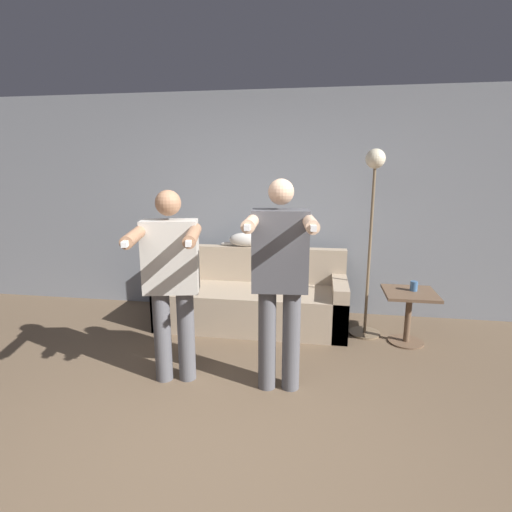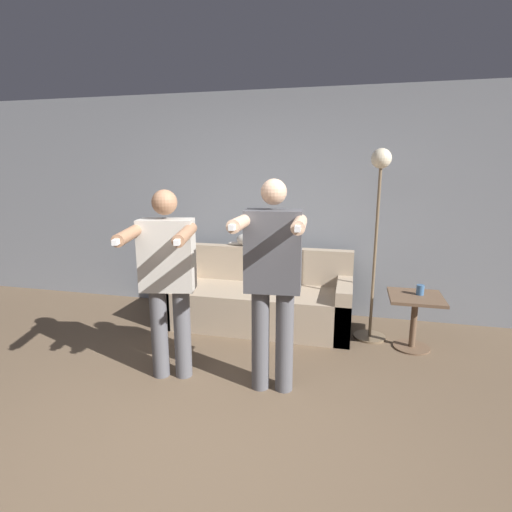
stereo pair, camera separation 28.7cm
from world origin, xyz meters
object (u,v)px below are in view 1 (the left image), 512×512
at_px(person_right, 280,274).
at_px(couch, 253,301).
at_px(floor_lamp, 372,210).
at_px(cup, 414,286).
at_px(person_left, 171,276).
at_px(cat, 246,239).
at_px(side_table, 409,306).

bearing_deg(person_right, couch, 102.92).
xyz_separation_m(couch, person_right, (0.43, -1.31, 0.68)).
relative_size(couch, person_right, 1.24).
bearing_deg(floor_lamp, cup, -14.59).
xyz_separation_m(person_left, cat, (0.30, 1.60, 0.01)).
relative_size(couch, side_table, 3.82).
distance_m(person_left, cup, 2.39).
xyz_separation_m(person_left, side_table, (2.05, 1.07, -0.52)).
distance_m(person_left, cat, 1.63).
bearing_deg(cup, couch, 172.95).
bearing_deg(floor_lamp, person_right, -123.19).
relative_size(couch, cup, 21.19).
relative_size(person_left, cat, 3.17).
height_order(person_left, cat, person_left).
height_order(person_right, side_table, person_right).
bearing_deg(couch, floor_lamp, -4.31).
xyz_separation_m(cat, side_table, (1.75, -0.54, -0.53)).
bearing_deg(floor_lamp, person_left, -143.70).
distance_m(cat, floor_lamp, 1.47).
bearing_deg(floor_lamp, couch, 175.69).
xyz_separation_m(person_left, cup, (2.09, 1.11, -0.32)).
distance_m(person_left, floor_lamp, 2.10).
distance_m(couch, floor_lamp, 1.62).
relative_size(person_right, floor_lamp, 0.87).
distance_m(couch, cat, 0.72).
height_order(person_left, side_table, person_left).
xyz_separation_m(cat, floor_lamp, (1.36, -0.38, 0.41)).
height_order(floor_lamp, side_table, floor_lamp).
height_order(couch, floor_lamp, floor_lamp).
xyz_separation_m(couch, side_table, (1.62, -0.25, 0.12)).
relative_size(floor_lamp, cup, 19.75).
xyz_separation_m(couch, person_left, (-0.43, -1.31, 0.63)).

